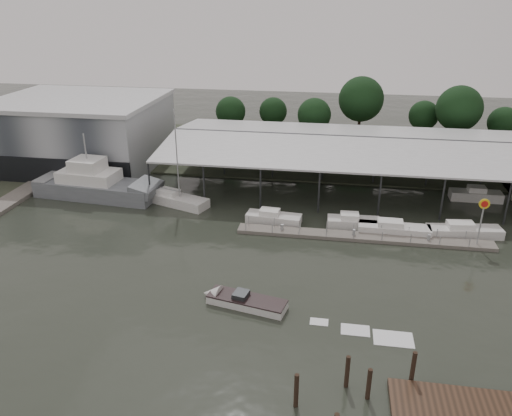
% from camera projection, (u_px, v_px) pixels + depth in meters
% --- Properties ---
extents(ground, '(200.00, 200.00, 0.00)m').
position_uv_depth(ground, '(209.00, 273.00, 48.51)').
color(ground, '#272C23').
rests_on(ground, ground).
extents(land_strip_far, '(140.00, 30.00, 0.30)m').
position_uv_depth(land_strip_far, '(269.00, 150.00, 86.57)').
color(land_strip_far, '#3C4030').
rests_on(land_strip_far, ground).
extents(land_strip_west, '(20.00, 40.00, 0.30)m').
position_uv_depth(land_strip_west, '(17.00, 159.00, 81.66)').
color(land_strip_west, '#3C4030').
rests_on(land_strip_west, ground).
extents(storage_warehouse, '(24.50, 20.50, 10.50)m').
position_uv_depth(storage_warehouse, '(81.00, 131.00, 77.78)').
color(storage_warehouse, '#9BA0A5').
rests_on(storage_warehouse, ground).
extents(covered_boat_shed, '(58.24, 24.00, 6.96)m').
position_uv_depth(covered_boat_shed, '(377.00, 142.00, 68.95)').
color(covered_boat_shed, silver).
rests_on(covered_boat_shed, ground).
extents(trawler_dock, '(3.00, 18.00, 0.50)m').
position_uv_depth(trawler_dock, '(14.00, 198.00, 65.60)').
color(trawler_dock, slate).
rests_on(trawler_dock, ground).
extents(floating_dock, '(28.00, 2.00, 1.40)m').
position_uv_depth(floating_dock, '(363.00, 237.00, 55.26)').
color(floating_dock, slate).
rests_on(floating_dock, ground).
extents(shell_fuel_sign, '(1.10, 0.18, 5.55)m').
position_uv_depth(shell_fuel_sign, '(483.00, 213.00, 51.99)').
color(shell_fuel_sign, '#999C9F').
rests_on(shell_fuel_sign, ground).
extents(grey_trawler, '(17.25, 6.54, 8.84)m').
position_uv_depth(grey_trawler, '(98.00, 185.00, 66.32)').
color(grey_trawler, slate).
rests_on(grey_trawler, ground).
extents(white_sailboat, '(8.89, 5.36, 12.57)m').
position_uv_depth(white_sailboat, '(176.00, 200.00, 64.15)').
color(white_sailboat, white).
rests_on(white_sailboat, ground).
extents(speedboat_underway, '(18.44, 5.70, 2.00)m').
position_uv_depth(speedboat_underway, '(240.00, 300.00, 43.44)').
color(speedboat_underway, white).
rests_on(speedboat_underway, ground).
extents(moored_cruiser_0, '(6.63, 2.79, 1.70)m').
position_uv_depth(moored_cruiser_0, '(273.00, 218.00, 59.03)').
color(moored_cruiser_0, white).
rests_on(moored_cruiser_0, ground).
extents(moored_cruiser_1, '(6.10, 2.47, 1.70)m').
position_uv_depth(moored_cruiser_1, '(353.00, 222.00, 57.96)').
color(moored_cruiser_1, white).
rests_on(moored_cruiser_1, ground).
extents(moored_cruiser_2, '(8.02, 2.36, 1.70)m').
position_uv_depth(moored_cruiser_2, '(394.00, 229.00, 56.19)').
color(moored_cruiser_2, white).
rests_on(moored_cruiser_2, ground).
extents(moored_cruiser_3, '(8.34, 3.20, 1.70)m').
position_uv_depth(moored_cruiser_3, '(464.00, 231.00, 55.74)').
color(moored_cruiser_3, white).
rests_on(moored_cruiser_3, ground).
extents(mooring_pilings, '(8.06, 6.86, 3.33)m').
position_uv_depth(mooring_pilings, '(360.00, 400.00, 32.00)').
color(mooring_pilings, '#312218').
rests_on(mooring_pilings, ground).
extents(horizon_tree_line, '(68.26, 11.35, 11.89)m').
position_uv_depth(horizon_tree_line, '(405.00, 111.00, 86.20)').
color(horizon_tree_line, black).
rests_on(horizon_tree_line, ground).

